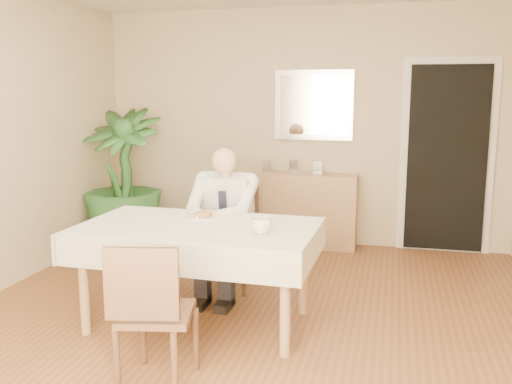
% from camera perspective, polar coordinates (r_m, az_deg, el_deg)
% --- Properties ---
extents(room, '(5.00, 5.02, 2.60)m').
position_cam_1_polar(room, '(3.95, -1.20, 4.12)').
color(room, brown).
rests_on(room, ground).
extents(window, '(1.34, 0.04, 1.44)m').
position_cam_1_polar(window, '(1.69, -23.30, 0.19)').
color(window, white).
rests_on(window, room).
extents(doorway, '(0.96, 0.07, 2.10)m').
position_cam_1_polar(doorway, '(6.33, 18.52, 3.16)').
color(doorway, white).
rests_on(doorway, ground).
extents(mirror, '(0.86, 0.04, 0.76)m').
position_cam_1_polar(mirror, '(6.33, 5.78, 8.63)').
color(mirror, silver).
rests_on(mirror, room).
extents(dining_table, '(1.74, 1.06, 0.75)m').
position_cam_1_polar(dining_table, '(4.17, -5.85, -4.44)').
color(dining_table, '#A97850').
rests_on(dining_table, ground).
extents(chair_far, '(0.46, 0.46, 0.90)m').
position_cam_1_polar(chair_far, '(5.02, -2.46, -3.77)').
color(chair_far, '#422C1C').
rests_on(chair_far, ground).
extents(chair_near, '(0.49, 0.49, 0.88)m').
position_cam_1_polar(chair_near, '(3.38, -10.48, -11.28)').
color(chair_near, '#422C1C').
rests_on(chair_near, ground).
extents(seated_man, '(0.48, 0.72, 1.24)m').
position_cam_1_polar(seated_man, '(4.71, -3.45, -2.41)').
color(seated_man, white).
rests_on(seated_man, ground).
extents(plate, '(0.26, 0.26, 0.02)m').
position_cam_1_polar(plate, '(4.36, -5.37, -2.52)').
color(plate, white).
rests_on(plate, dining_table).
extents(food, '(0.14, 0.14, 0.06)m').
position_cam_1_polar(food, '(4.36, -5.37, -2.24)').
color(food, olive).
rests_on(food, dining_table).
extents(knife, '(0.01, 0.13, 0.01)m').
position_cam_1_polar(knife, '(4.29, -5.13, -2.50)').
color(knife, silver).
rests_on(knife, dining_table).
extents(fork, '(0.01, 0.13, 0.01)m').
position_cam_1_polar(fork, '(4.32, -6.13, -2.44)').
color(fork, silver).
rests_on(fork, dining_table).
extents(coffee_mug, '(0.14, 0.14, 0.11)m').
position_cam_1_polar(coffee_mug, '(3.87, 0.58, -3.42)').
color(coffee_mug, white).
rests_on(coffee_mug, dining_table).
extents(sideboard, '(1.02, 0.37, 0.81)m').
position_cam_1_polar(sideboard, '(6.32, 5.40, -1.83)').
color(sideboard, '#A97850').
rests_on(sideboard, ground).
extents(photo_frame_left, '(0.10, 0.02, 0.14)m').
position_cam_1_polar(photo_frame_left, '(6.36, 1.05, 2.65)').
color(photo_frame_left, silver).
rests_on(photo_frame_left, sideboard).
extents(photo_frame_center, '(0.10, 0.02, 0.14)m').
position_cam_1_polar(photo_frame_center, '(6.31, 3.80, 2.56)').
color(photo_frame_center, silver).
rests_on(photo_frame_center, sideboard).
extents(photo_frame_right, '(0.10, 0.02, 0.14)m').
position_cam_1_polar(photo_frame_right, '(6.25, 6.20, 2.45)').
color(photo_frame_right, silver).
rests_on(photo_frame_right, sideboard).
extents(potted_palm, '(0.88, 0.88, 1.52)m').
position_cam_1_polar(potted_palm, '(6.39, -13.17, 1.32)').
color(potted_palm, '#214C1F').
rests_on(potted_palm, ground).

